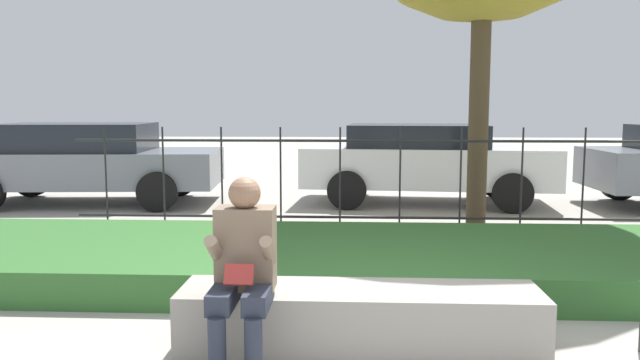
{
  "coord_description": "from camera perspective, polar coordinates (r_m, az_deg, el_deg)",
  "views": [
    {
      "loc": [
        -0.23,
        -4.19,
        1.7
      ],
      "look_at": [
        -0.56,
        2.2,
        0.94
      ],
      "focal_mm": 35.0,
      "sensor_mm": 36.0,
      "label": 1
    }
  ],
  "objects": [
    {
      "name": "iron_fence",
      "position": [
        7.9,
        4.58,
        -0.08
      ],
      "size": [
        7.56,
        0.03,
        1.43
      ],
      "color": "#232326",
      "rests_on": "ground_plane"
    },
    {
      "name": "grass_berm",
      "position": [
        6.3,
        4.98,
        -7.34
      ],
      "size": [
        9.56,
        2.43,
        0.33
      ],
      "color": "#33662D",
      "rests_on": "ground_plane"
    },
    {
      "name": "car_parked_center",
      "position": [
        11.04,
        9.54,
        1.77
      ],
      "size": [
        4.39,
        2.19,
        1.38
      ],
      "rotation": [
        0.0,
        0.0,
        -0.08
      ],
      "color": "silver",
      "rests_on": "ground_plane"
    },
    {
      "name": "stone_bench",
      "position": [
        4.45,
        3.64,
        -12.94
      ],
      "size": [
        2.49,
        0.59,
        0.44
      ],
      "color": "gray",
      "rests_on": "ground_plane"
    },
    {
      "name": "ground_plane",
      "position": [
        4.53,
        5.85,
        -15.29
      ],
      "size": [
        60.0,
        60.0,
        0.0
      ],
      "primitive_type": "plane",
      "color": "#A8A399"
    },
    {
      "name": "car_parked_left",
      "position": [
        11.57,
        -20.62,
        1.67
      ],
      "size": [
        4.59,
        2.25,
        1.4
      ],
      "rotation": [
        0.0,
        0.0,
        0.08
      ],
      "color": "slate",
      "rests_on": "ground_plane"
    },
    {
      "name": "person_seated_reader",
      "position": [
        4.05,
        -7.04,
        -7.87
      ],
      "size": [
        0.42,
        0.73,
        1.24
      ],
      "color": "black",
      "rests_on": "ground_plane"
    }
  ]
}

